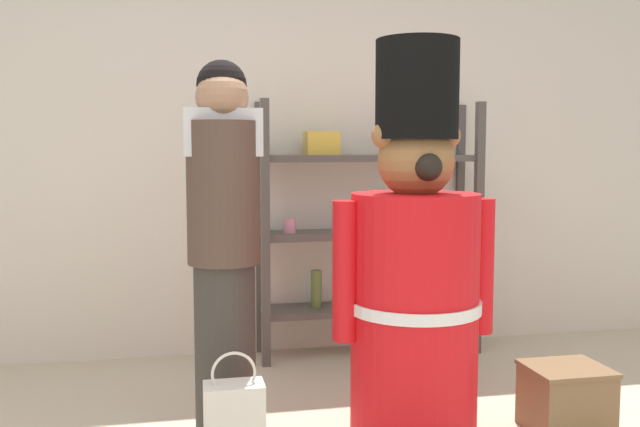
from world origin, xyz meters
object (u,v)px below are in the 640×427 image
at_px(teddy_bear_guard, 415,276).
at_px(person_shopper, 224,242).
at_px(merchandise_shelf, 368,224).
at_px(display_crate, 566,399).

height_order(teddy_bear_guard, person_shopper, teddy_bear_guard).
height_order(merchandise_shelf, display_crate, merchandise_shelf).
distance_m(merchandise_shelf, teddy_bear_guard, 1.30).
relative_size(person_shopper, display_crate, 4.67).
xyz_separation_m(merchandise_shelf, teddy_bear_guard, (-0.15, -1.29, -0.09)).
distance_m(teddy_bear_guard, person_shopper, 0.84).
xyz_separation_m(person_shopper, display_crate, (1.51, -0.21, -0.73)).
bearing_deg(display_crate, teddy_bear_guard, 174.25).
bearing_deg(person_shopper, teddy_bear_guard, -9.57).
bearing_deg(merchandise_shelf, teddy_bear_guard, -96.76).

